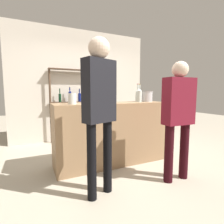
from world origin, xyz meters
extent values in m
plane|color=#B2A893|center=(0.00, 0.00, 0.00)|extent=(16.00, 16.00, 0.00)
cube|color=#997551|center=(0.00, 0.00, 0.52)|extent=(1.94, 0.55, 1.05)
cube|color=beige|center=(0.00, 1.88, 1.40)|extent=(3.54, 0.12, 2.80)
cylinder|color=#4C3828|center=(-0.83, 1.70, 0.89)|extent=(0.05, 0.05, 1.79)
cylinder|color=#4C3828|center=(0.83, 1.70, 0.89)|extent=(0.05, 0.05, 1.79)
cube|color=#4C3828|center=(0.00, 1.70, 1.78)|extent=(1.70, 0.18, 0.02)
cube|color=#4C3828|center=(0.00, 1.70, 0.98)|extent=(1.70, 0.18, 0.02)
cylinder|color=black|center=(-0.60, 1.70, 1.09)|extent=(0.06, 0.06, 0.19)
cone|color=black|center=(-0.60, 1.70, 1.19)|extent=(0.06, 0.06, 0.03)
cylinder|color=black|center=(-0.60, 1.70, 1.26)|extent=(0.02, 0.02, 0.10)
cylinder|color=black|center=(-0.60, 1.70, 1.31)|extent=(0.03, 0.03, 0.01)
cylinder|color=#0F1956|center=(-0.36, 1.70, 1.11)|extent=(0.07, 0.07, 0.24)
cone|color=#0F1956|center=(-0.36, 1.70, 1.25)|extent=(0.07, 0.07, 0.03)
cylinder|color=#0F1956|center=(-0.36, 1.70, 1.31)|extent=(0.03, 0.03, 0.09)
cylinder|color=gold|center=(-0.36, 1.70, 1.35)|extent=(0.03, 0.03, 0.01)
cylinder|color=#0F1956|center=(-0.12, 1.70, 1.09)|extent=(0.07, 0.07, 0.20)
cone|color=#0F1956|center=(-0.12, 1.70, 1.20)|extent=(0.07, 0.07, 0.03)
cylinder|color=#0F1956|center=(-0.12, 1.70, 1.26)|extent=(0.03, 0.03, 0.08)
cylinder|color=black|center=(-0.12, 1.70, 1.31)|extent=(0.03, 0.03, 0.01)
cylinder|color=brown|center=(0.12, 1.70, 1.10)|extent=(0.07, 0.07, 0.21)
cone|color=brown|center=(0.12, 1.70, 1.22)|extent=(0.07, 0.07, 0.03)
cylinder|color=brown|center=(0.12, 1.70, 1.27)|extent=(0.03, 0.03, 0.08)
cylinder|color=black|center=(0.12, 1.70, 1.32)|extent=(0.03, 0.03, 0.01)
cylinder|color=black|center=(0.36, 1.70, 1.09)|extent=(0.07, 0.07, 0.19)
cone|color=black|center=(0.36, 1.70, 1.19)|extent=(0.07, 0.07, 0.03)
cylinder|color=black|center=(0.36, 1.70, 1.26)|extent=(0.03, 0.03, 0.09)
cylinder|color=black|center=(0.36, 1.70, 1.31)|extent=(0.03, 0.03, 0.01)
cylinder|color=black|center=(0.60, 1.70, 1.08)|extent=(0.07, 0.07, 0.18)
cone|color=black|center=(0.60, 1.70, 1.19)|extent=(0.07, 0.07, 0.03)
cylinder|color=black|center=(0.60, 1.70, 1.24)|extent=(0.03, 0.03, 0.08)
cylinder|color=black|center=(0.60, 1.70, 1.28)|extent=(0.03, 0.03, 0.01)
cylinder|color=silver|center=(-0.15, 0.07, 1.16)|extent=(0.09, 0.09, 0.22)
cone|color=silver|center=(-0.15, 0.07, 1.29)|extent=(0.09, 0.09, 0.04)
cylinder|color=silver|center=(-0.15, 0.07, 1.34)|extent=(0.03, 0.03, 0.08)
cylinder|color=black|center=(-0.15, 0.07, 1.39)|extent=(0.03, 0.03, 0.01)
cylinder|color=silver|center=(0.61, 0.16, 1.14)|extent=(0.08, 0.08, 0.19)
cone|color=silver|center=(0.61, 0.16, 1.26)|extent=(0.08, 0.08, 0.04)
cylinder|color=silver|center=(0.61, 0.16, 1.33)|extent=(0.03, 0.03, 0.09)
cylinder|color=maroon|center=(0.61, 0.16, 1.38)|extent=(0.03, 0.03, 0.01)
cylinder|color=black|center=(0.03, 0.04, 1.15)|extent=(0.08, 0.08, 0.21)
cone|color=black|center=(0.03, 0.04, 1.28)|extent=(0.08, 0.08, 0.03)
cylinder|color=black|center=(0.03, 0.04, 1.34)|extent=(0.03, 0.03, 0.10)
cylinder|color=maroon|center=(0.03, 0.04, 1.40)|extent=(0.03, 0.03, 0.01)
cylinder|color=silver|center=(0.56, 0.02, 1.15)|extent=(0.08, 0.08, 0.21)
cone|color=silver|center=(0.56, 0.02, 1.27)|extent=(0.08, 0.08, 0.04)
cylinder|color=silver|center=(0.56, 0.02, 1.33)|extent=(0.03, 0.03, 0.07)
cylinder|color=gold|center=(0.56, 0.02, 1.37)|extent=(0.03, 0.03, 0.01)
cylinder|color=#B2B2B7|center=(0.77, 0.09, 1.14)|extent=(0.22, 0.22, 0.19)
cylinder|color=#B2B2B7|center=(0.77, 0.09, 1.24)|extent=(0.24, 0.24, 0.01)
cylinder|color=silver|center=(-0.69, -0.08, 1.13)|extent=(0.12, 0.12, 0.16)
sphere|color=tan|center=(-0.69, -0.07, 1.10)|extent=(0.02, 0.02, 0.02)
sphere|color=tan|center=(-0.67, -0.07, 1.12)|extent=(0.02, 0.02, 0.02)
sphere|color=tan|center=(-0.70, -0.07, 1.09)|extent=(0.02, 0.02, 0.02)
sphere|color=tan|center=(-0.70, -0.12, 1.11)|extent=(0.02, 0.02, 0.02)
sphere|color=tan|center=(-0.65, -0.07, 1.08)|extent=(0.02, 0.02, 0.02)
cylinder|color=black|center=(0.70, -0.93, 0.40)|extent=(0.12, 0.12, 0.79)
cylinder|color=black|center=(0.42, -0.92, 0.40)|extent=(0.12, 0.12, 0.79)
cube|color=maroon|center=(0.56, -0.93, 1.10)|extent=(0.44, 0.20, 0.63)
sphere|color=beige|center=(0.56, -0.93, 1.52)|extent=(0.21, 0.21, 0.21)
cylinder|color=black|center=(-0.42, -0.78, 0.44)|extent=(0.11, 0.11, 0.88)
cylinder|color=black|center=(-0.65, -0.87, 0.44)|extent=(0.11, 0.11, 0.88)
cube|color=black|center=(-0.54, -0.82, 1.23)|extent=(0.42, 0.29, 0.70)
sphere|color=beige|center=(-0.54, -0.82, 1.70)|extent=(0.24, 0.24, 0.24)
camera|label=1|loc=(-1.24, -2.67, 1.22)|focal=28.00mm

